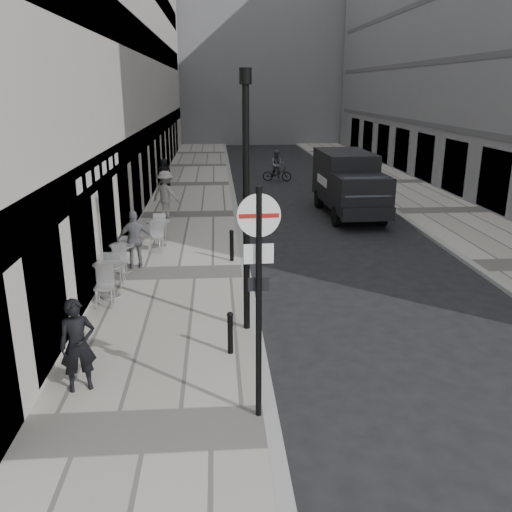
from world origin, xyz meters
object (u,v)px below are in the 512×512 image
Objects in this scene: walking_man at (78,345)px; panel_van at (348,181)px; sign_post at (259,275)px; lamppost at (246,192)px; cyclist at (277,169)px.

walking_man is 16.02m from panel_van.
sign_post is 3.46m from lamppost.
panel_van is at bearing 41.38° from walking_man.
lamppost is 0.98× the size of panel_van.
walking_man is 4.48m from lamppost.
panel_van is at bearing 68.49° from sign_post.
sign_post is 0.69× the size of lamppost.
walking_man is at bearing -142.75° from lamppost.
cyclist is (-2.05, 9.03, -0.78)m from panel_van.
cyclist is (6.04, 22.85, -0.26)m from walking_man.
sign_post is (3.10, -1.04, 1.58)m from walking_man.
lamppost reaches higher than walking_man.
panel_van is at bearing 66.45° from lamppost.
lamppost reaches higher than sign_post.
sign_post reaches higher than cyclist.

